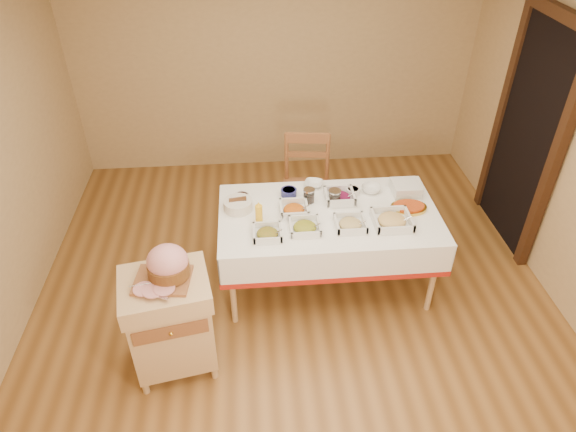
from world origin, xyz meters
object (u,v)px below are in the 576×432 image
object	(u,v)px
ham_on_board	(167,266)
preserve_jar_left	(309,196)
dining_chair	(306,187)
mustard_bottle	(259,212)
butcher_cart	(170,319)
bread_basket	(238,205)
dining_table	(328,229)
preserve_jar_right	(334,198)
brass_platter	(409,207)
plate_stack	(406,188)

from	to	relation	value
ham_on_board	preserve_jar_left	world-z (taller)	ham_on_board
dining_chair	mustard_bottle	distance (m)	1.00
butcher_cart	bread_basket	world-z (taller)	bread_basket
dining_table	preserve_jar_right	xyz separation A→B (m)	(0.06, 0.13, 0.22)
bread_basket	mustard_bottle	bearing A→B (deg)	-46.36
preserve_jar_right	ham_on_board	bearing A→B (deg)	-144.60
dining_chair	preserve_jar_right	bearing A→B (deg)	-75.90
ham_on_board	brass_platter	distance (m)	2.05
mustard_bottle	dining_table	bearing A→B (deg)	5.65
butcher_cart	dining_chair	bearing A→B (deg)	53.66
butcher_cart	mustard_bottle	world-z (taller)	mustard_bottle
dining_chair	brass_platter	world-z (taller)	dining_chair
ham_on_board	preserve_jar_left	xyz separation A→B (m)	(1.07, 0.96, -0.15)
preserve_jar_left	butcher_cart	bearing A→B (deg)	-138.15
ham_on_board	preserve_jar_right	distance (m)	1.58
preserve_jar_left	bread_basket	xyz separation A→B (m)	(-0.60, -0.06, -0.01)
preserve_jar_right	mustard_bottle	distance (m)	0.67
butcher_cart	brass_platter	world-z (taller)	butcher_cart
bread_basket	butcher_cart	bearing A→B (deg)	-118.62
preserve_jar_right	mustard_bottle	size ratio (longest dim) A/B	0.74
ham_on_board	preserve_jar_right	xyz separation A→B (m)	(1.28, 0.91, -0.14)
dining_chair	bread_basket	bearing A→B (deg)	-135.30
preserve_jar_left	brass_platter	xyz separation A→B (m)	(0.82, -0.18, -0.04)
ham_on_board	bread_basket	size ratio (longest dim) A/B	1.64
dining_table	mustard_bottle	xyz separation A→B (m)	(-0.58, -0.06, 0.24)
preserve_jar_left	preserve_jar_right	xyz separation A→B (m)	(0.21, -0.05, 0.00)
dining_chair	preserve_jar_right	world-z (taller)	dining_chair
mustard_bottle	plate_stack	bearing A→B (deg)	13.17
dining_table	preserve_jar_right	size ratio (longest dim) A/B	13.38
dining_chair	brass_platter	bearing A→B (deg)	-44.84
preserve_jar_right	preserve_jar_left	bearing A→B (deg)	165.91
mustard_bottle	preserve_jar_right	bearing A→B (deg)	16.01
ham_on_board	preserve_jar_right	world-z (taller)	ham_on_board
butcher_cart	bread_basket	xyz separation A→B (m)	(0.51, 0.93, 0.32)
bread_basket	plate_stack	distance (m)	1.46
preserve_jar_left	plate_stack	size ratio (longest dim) A/B	0.54
preserve_jar_left	brass_platter	world-z (taller)	preserve_jar_left
ham_on_board	bread_basket	distance (m)	1.03
ham_on_board	dining_table	bearing A→B (deg)	32.75
dining_chair	ham_on_board	world-z (taller)	ham_on_board
ham_on_board	mustard_bottle	xyz separation A→B (m)	(0.64, 0.72, -0.12)
dining_table	preserve_jar_right	bearing A→B (deg)	63.42
dining_table	ham_on_board	bearing A→B (deg)	-147.25
dining_table	butcher_cart	size ratio (longest dim) A/B	2.14
ham_on_board	preserve_jar_right	size ratio (longest dim) A/B	2.90
butcher_cart	mustard_bottle	distance (m)	1.08
mustard_bottle	plate_stack	world-z (taller)	mustard_bottle
butcher_cart	preserve_jar_right	size ratio (longest dim) A/B	6.26
plate_stack	bread_basket	bearing A→B (deg)	-175.07
butcher_cart	brass_platter	bearing A→B (deg)	22.88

